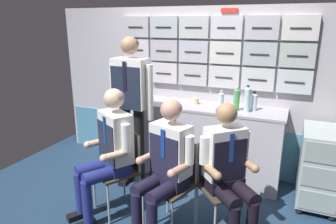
{
  "coord_description": "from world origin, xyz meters",
  "views": [
    {
      "loc": [
        1.22,
        -2.48,
        1.95
      ],
      "look_at": [
        0.07,
        0.2,
        1.1
      ],
      "focal_mm": 32.87,
      "sensor_mm": 36.0,
      "label": 1
    }
  ],
  "objects_px": {
    "folding_chair_right": "(176,174)",
    "folding_chair_near_trolley": "(219,177)",
    "service_trolley": "(320,165)",
    "coffee_cup_white": "(149,98)",
    "crew_member_near_trolley": "(229,167)",
    "folding_chair_left": "(124,162)",
    "crew_member_left": "(109,147)",
    "water_bottle_tall": "(237,99)",
    "crew_member_standing": "(131,98)",
    "crew_member_right": "(165,163)"
  },
  "relations": [
    {
      "from": "folding_chair_near_trolley",
      "to": "service_trolley",
      "type": "bearing_deg",
      "value": 41.83
    },
    {
      "from": "crew_member_standing",
      "to": "crew_member_near_trolley",
      "type": "bearing_deg",
      "value": -22.53
    },
    {
      "from": "folding_chair_right",
      "to": "coffee_cup_white",
      "type": "height_order",
      "value": "coffee_cup_white"
    },
    {
      "from": "folding_chair_left",
      "to": "coffee_cup_white",
      "type": "distance_m",
      "value": 1.11
    },
    {
      "from": "crew_member_left",
      "to": "crew_member_right",
      "type": "xyz_separation_m",
      "value": [
        0.64,
        -0.06,
        -0.02
      ]
    },
    {
      "from": "service_trolley",
      "to": "crew_member_left",
      "type": "relative_size",
      "value": 0.65
    },
    {
      "from": "service_trolley",
      "to": "folding_chair_right",
      "type": "distance_m",
      "value": 1.6
    },
    {
      "from": "water_bottle_tall",
      "to": "folding_chair_left",
      "type": "bearing_deg",
      "value": -134.15
    },
    {
      "from": "folding_chair_left",
      "to": "folding_chair_near_trolley",
      "type": "height_order",
      "value": "same"
    },
    {
      "from": "folding_chair_left",
      "to": "folding_chair_near_trolley",
      "type": "distance_m",
      "value": 1.01
    },
    {
      "from": "crew_member_standing",
      "to": "folding_chair_near_trolley",
      "type": "bearing_deg",
      "value": -19.54
    },
    {
      "from": "crew_member_left",
      "to": "water_bottle_tall",
      "type": "xyz_separation_m",
      "value": [
        1.04,
        1.12,
        0.34
      ]
    },
    {
      "from": "folding_chair_left",
      "to": "crew_member_right",
      "type": "bearing_deg",
      "value": -19.3
    },
    {
      "from": "folding_chair_left",
      "to": "coffee_cup_white",
      "type": "height_order",
      "value": "coffee_cup_white"
    },
    {
      "from": "crew_member_right",
      "to": "crew_member_standing",
      "type": "height_order",
      "value": "crew_member_standing"
    },
    {
      "from": "service_trolley",
      "to": "folding_chair_right",
      "type": "relative_size",
      "value": 1.0
    },
    {
      "from": "folding_chair_right",
      "to": "crew_member_right",
      "type": "relative_size",
      "value": 0.67
    },
    {
      "from": "crew_member_left",
      "to": "folding_chair_right",
      "type": "distance_m",
      "value": 0.73
    },
    {
      "from": "folding_chair_near_trolley",
      "to": "coffee_cup_white",
      "type": "distance_m",
      "value": 1.57
    },
    {
      "from": "crew_member_standing",
      "to": "coffee_cup_white",
      "type": "bearing_deg",
      "value": 92.7
    },
    {
      "from": "crew_member_near_trolley",
      "to": "water_bottle_tall",
      "type": "height_order",
      "value": "crew_member_near_trolley"
    },
    {
      "from": "crew_member_near_trolley",
      "to": "folding_chair_right",
      "type": "bearing_deg",
      "value": -179.36
    },
    {
      "from": "crew_member_near_trolley",
      "to": "coffee_cup_white",
      "type": "distance_m",
      "value": 1.69
    },
    {
      "from": "crew_member_left",
      "to": "folding_chair_near_trolley",
      "type": "bearing_deg",
      "value": 11.07
    },
    {
      "from": "crew_member_left",
      "to": "water_bottle_tall",
      "type": "bearing_deg",
      "value": 47.15
    },
    {
      "from": "folding_chair_near_trolley",
      "to": "folding_chair_right",
      "type": "bearing_deg",
      "value": -162.72
    },
    {
      "from": "coffee_cup_white",
      "to": "folding_chair_near_trolley",
      "type": "bearing_deg",
      "value": -37.36
    },
    {
      "from": "folding_chair_near_trolley",
      "to": "crew_member_standing",
      "type": "distance_m",
      "value": 1.37
    },
    {
      "from": "folding_chair_right",
      "to": "service_trolley",
      "type": "bearing_deg",
      "value": 35.69
    },
    {
      "from": "folding_chair_right",
      "to": "folding_chair_near_trolley",
      "type": "bearing_deg",
      "value": 17.28
    },
    {
      "from": "crew_member_right",
      "to": "water_bottle_tall",
      "type": "relative_size",
      "value": 4.57
    },
    {
      "from": "crew_member_right",
      "to": "folding_chair_left",
      "type": "bearing_deg",
      "value": 160.7
    },
    {
      "from": "folding_chair_near_trolley",
      "to": "crew_member_near_trolley",
      "type": "bearing_deg",
      "value": -46.28
    },
    {
      "from": "crew_member_right",
      "to": "water_bottle_tall",
      "type": "height_order",
      "value": "crew_member_right"
    },
    {
      "from": "crew_member_near_trolley",
      "to": "folding_chair_left",
      "type": "bearing_deg",
      "value": 178.02
    },
    {
      "from": "folding_chair_left",
      "to": "water_bottle_tall",
      "type": "relative_size",
      "value": 3.04
    },
    {
      "from": "crew_member_right",
      "to": "crew_member_left",
      "type": "bearing_deg",
      "value": 174.44
    },
    {
      "from": "folding_chair_right",
      "to": "crew_member_right",
      "type": "bearing_deg",
      "value": -107.37
    },
    {
      "from": "folding_chair_right",
      "to": "crew_member_standing",
      "type": "relative_size",
      "value": 0.48
    },
    {
      "from": "coffee_cup_white",
      "to": "crew_member_left",
      "type": "bearing_deg",
      "value": -84.31
    },
    {
      "from": "crew_member_right",
      "to": "coffee_cup_white",
      "type": "height_order",
      "value": "crew_member_right"
    },
    {
      "from": "folding_chair_left",
      "to": "crew_member_near_trolley",
      "type": "height_order",
      "value": "crew_member_near_trolley"
    },
    {
      "from": "folding_chair_left",
      "to": "crew_member_standing",
      "type": "relative_size",
      "value": 0.48
    },
    {
      "from": "crew_member_right",
      "to": "coffee_cup_white",
      "type": "relative_size",
      "value": 19.13
    },
    {
      "from": "crew_member_right",
      "to": "crew_member_standing",
      "type": "bearing_deg",
      "value": 136.67
    },
    {
      "from": "crew_member_left",
      "to": "crew_member_near_trolley",
      "type": "bearing_deg",
      "value": 4.57
    },
    {
      "from": "crew_member_left",
      "to": "coffee_cup_white",
      "type": "relative_size",
      "value": 19.64
    },
    {
      "from": "crew_member_near_trolley",
      "to": "coffee_cup_white",
      "type": "xyz_separation_m",
      "value": [
        -1.31,
        1.03,
        0.28
      ]
    },
    {
      "from": "crew_member_near_trolley",
      "to": "crew_member_right",
      "type": "bearing_deg",
      "value": -164.01
    },
    {
      "from": "water_bottle_tall",
      "to": "crew_member_left",
      "type": "bearing_deg",
      "value": -132.85
    }
  ]
}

